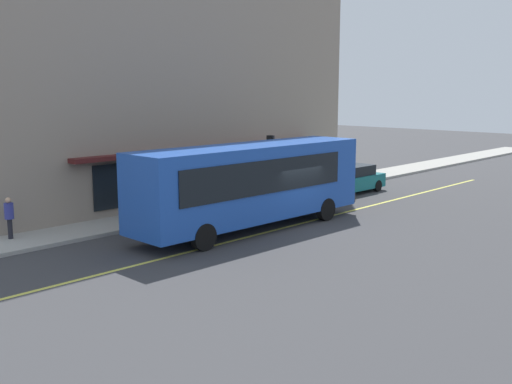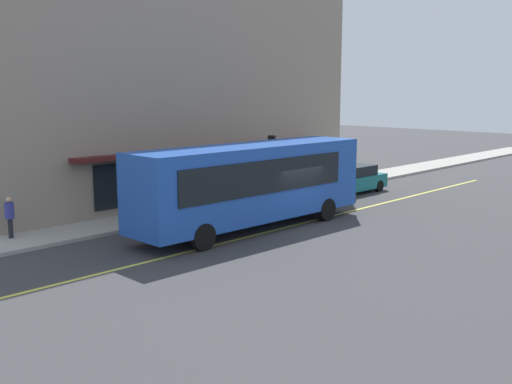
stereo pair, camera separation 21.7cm
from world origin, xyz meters
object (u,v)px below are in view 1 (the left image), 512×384
at_px(pedestrian_mid_block, 9,214).
at_px(car_teal, 351,179).
at_px(traffic_light, 271,151).
at_px(bus, 252,182).

bearing_deg(pedestrian_mid_block, car_teal, -9.25).
bearing_deg(traffic_light, car_teal, -22.82).
bearing_deg(car_teal, bus, -168.19).
distance_m(traffic_light, car_teal, 5.26).
bearing_deg(traffic_light, pedestrian_mid_block, 175.66).
distance_m(car_teal, pedestrian_mid_block, 18.35).
relative_size(bus, car_teal, 2.58).
height_order(traffic_light, car_teal, traffic_light).
bearing_deg(pedestrian_mid_block, traffic_light, -4.34).
xyz_separation_m(car_teal, pedestrian_mid_block, (-18.10, 2.95, 0.35)).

